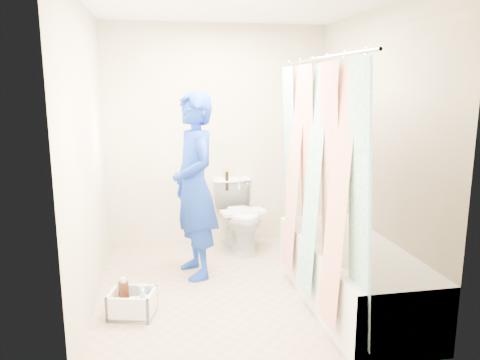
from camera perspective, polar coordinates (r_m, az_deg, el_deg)
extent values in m
plane|color=tan|center=(4.22, -0.18, -13.16)|extent=(2.60, 2.60, 0.00)
cube|color=white|center=(3.88, -0.21, 21.00)|extent=(2.40, 2.60, 0.02)
cube|color=beige|center=(5.15, -2.80, 5.26)|extent=(2.40, 0.02, 2.40)
cube|color=beige|center=(2.62, 4.90, -0.88)|extent=(2.40, 0.02, 2.40)
cube|color=beige|center=(3.85, -18.09, 2.56)|extent=(0.02, 2.60, 2.40)
cube|color=beige|center=(4.25, 15.96, 3.50)|extent=(0.02, 2.60, 2.40)
cube|color=white|center=(3.98, 13.33, -11.12)|extent=(0.70, 1.75, 0.50)
cube|color=silver|center=(3.90, 13.47, -8.27)|extent=(0.58, 1.63, 0.06)
cylinder|color=silver|center=(3.56, 9.61, 14.41)|extent=(0.02, 1.90, 0.02)
cube|color=silver|center=(3.63, 9.12, -0.40)|extent=(0.06, 1.75, 1.80)
imported|color=white|center=(5.08, -0.05, -4.30)|extent=(0.52, 0.79, 0.75)
cube|color=silver|center=(4.95, 0.39, -3.93)|extent=(0.48, 0.26, 0.04)
cylinder|color=black|center=(5.16, -1.60, -0.10)|extent=(0.04, 0.04, 0.22)
cylinder|color=orange|center=(5.13, -1.61, 1.22)|extent=(0.06, 0.06, 0.03)
cylinder|color=silver|center=(5.20, -0.12, -0.21)|extent=(0.03, 0.03, 0.18)
imported|color=#1026A7|center=(4.29, -5.57, -0.77)|extent=(0.55, 0.70, 1.70)
cube|color=silver|center=(3.87, -12.94, -15.59)|extent=(0.39, 0.35, 0.03)
cube|color=silver|center=(3.88, -15.27, -14.25)|extent=(0.09, 0.26, 0.20)
cube|color=silver|center=(3.79, -10.66, -14.68)|extent=(0.09, 0.26, 0.20)
cube|color=silver|center=(3.73, -13.58, -15.28)|extent=(0.33, 0.11, 0.20)
cube|color=silver|center=(3.94, -12.44, -13.71)|extent=(0.33, 0.11, 0.20)
cylinder|color=#411D0D|center=(3.87, -13.96, -13.49)|extent=(0.08, 0.08, 0.22)
cylinder|color=white|center=(3.85, -11.78, -13.76)|extent=(0.07, 0.07, 0.20)
cylinder|color=beige|center=(3.77, -12.93, -14.79)|extent=(0.05, 0.05, 0.15)
cylinder|color=#411D0D|center=(3.81, -14.44, -15.25)|extent=(0.07, 0.07, 0.07)
cylinder|color=gold|center=(3.79, -14.48, -14.71)|extent=(0.07, 0.07, 0.01)
imported|color=silver|center=(3.75, -11.72, -14.36)|extent=(0.10, 0.11, 0.21)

